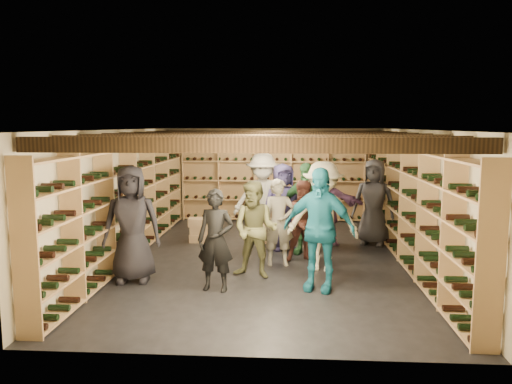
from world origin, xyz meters
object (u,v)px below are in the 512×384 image
(person_11, at_px, (325,204))
(person_12, at_px, (374,202))
(person_0, at_px, (132,224))
(person_8, at_px, (305,221))
(person_4, at_px, (319,229))
(person_10, at_px, (305,209))
(crate_loose, at_px, (270,228))
(crate_stack_left, at_px, (202,230))
(person_3, at_px, (323,216))
(crate_stack_right, at_px, (269,235))
(person_1, at_px, (216,240))
(person_7, at_px, (279,222))
(person_6, at_px, (283,207))
(person_2, at_px, (255,230))
(person_9, at_px, (263,199))

(person_11, xyz_separation_m, person_12, (1.00, 0.00, 0.05))
(person_0, bearing_deg, person_8, 18.91)
(person_11, bearing_deg, person_4, -86.39)
(person_0, bearing_deg, person_10, 27.19)
(crate_loose, xyz_separation_m, person_10, (0.75, -1.97, 0.80))
(crate_stack_left, bearing_deg, person_0, -102.62)
(person_8, bearing_deg, person_3, -74.44)
(crate_stack_left, height_order, crate_stack_right, crate_stack_left)
(crate_loose, height_order, person_0, person_0)
(person_4, relative_size, person_12, 1.04)
(crate_stack_left, xyz_separation_m, person_12, (3.62, -0.00, 0.64))
(crate_stack_right, xyz_separation_m, person_8, (0.71, -1.42, 0.58))
(person_1, relative_size, person_7, 1.00)
(person_6, bearing_deg, person_11, 12.27)
(crate_loose, relative_size, person_11, 0.30)
(crate_stack_left, distance_m, person_3, 3.20)
(person_1, bearing_deg, crate_stack_left, 113.72)
(person_6, distance_m, person_11, 1.03)
(person_1, height_order, person_6, person_6)
(crate_loose, distance_m, person_2, 3.60)
(crate_stack_right, xyz_separation_m, person_6, (0.29, -0.53, 0.70))
(person_8, bearing_deg, person_0, -166.21)
(crate_stack_left, distance_m, person_4, 3.84)
(person_4, relative_size, person_8, 1.25)
(person_4, bearing_deg, crate_stack_right, 123.54)
(person_4, bearing_deg, crate_loose, 119.65)
(person_7, bearing_deg, person_9, 94.12)
(person_2, xyz_separation_m, person_9, (-0.01, 2.43, 0.15))
(person_6, distance_m, person_10, 0.55)
(crate_loose, distance_m, person_11, 1.79)
(person_4, distance_m, person_9, 3.16)
(person_7, relative_size, person_8, 1.04)
(crate_loose, xyz_separation_m, person_11, (1.20, -1.10, 0.76))
(crate_stack_right, height_order, person_6, person_6)
(person_2, bearing_deg, person_9, 106.25)
(person_6, relative_size, person_9, 0.91)
(person_4, distance_m, person_6, 2.53)
(crate_stack_right, distance_m, person_12, 2.29)
(person_7, bearing_deg, person_8, 21.29)
(person_6, bearing_deg, person_2, -121.57)
(crate_stack_left, relative_size, person_1, 0.33)
(person_0, relative_size, person_3, 0.99)
(person_7, relative_size, person_10, 0.87)
(person_7, relative_size, person_12, 0.86)
(person_10, distance_m, person_12, 1.68)
(person_0, height_order, person_12, person_0)
(crate_stack_left, bearing_deg, person_6, -17.07)
(person_6, bearing_deg, crate_loose, 81.90)
(crate_loose, xyz_separation_m, person_3, (1.01, -3.05, 0.85))
(person_11, bearing_deg, person_8, -98.46)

